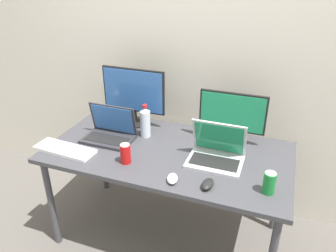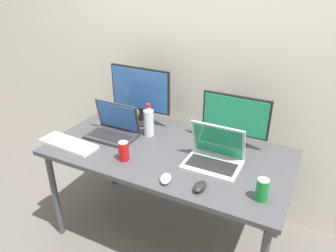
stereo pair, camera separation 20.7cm
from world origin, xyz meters
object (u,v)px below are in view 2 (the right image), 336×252
(work_desk, at_px, (168,158))
(soda_can_near_keyboard, at_px, (262,190))
(monitor_left, at_px, (140,93))
(keyboard_main, at_px, (69,144))
(mouse_by_keyboard, at_px, (200,187))
(mouse_by_laptop, at_px, (166,179))
(water_bottle, at_px, (149,121))
(laptop_silver, at_px, (114,128))
(soda_can_by_laptop, at_px, (124,151))
(laptop_secondary, at_px, (215,155))
(monitor_center, at_px, (235,119))

(work_desk, distance_m, soda_can_near_keyboard, 0.70)
(monitor_left, relative_size, soda_can_near_keyboard, 3.84)
(keyboard_main, relative_size, mouse_by_keyboard, 3.82)
(monitor_left, relative_size, mouse_by_laptop, 4.82)
(water_bottle, bearing_deg, work_desk, -31.14)
(laptop_silver, height_order, soda_can_by_laptop, laptop_silver)
(soda_can_by_laptop, bearing_deg, water_bottle, 93.64)
(mouse_by_laptop, bearing_deg, work_desk, 97.24)
(water_bottle, xyz_separation_m, soda_can_near_keyboard, (0.87, -0.35, -0.05))
(laptop_secondary, bearing_deg, soda_can_near_keyboard, -32.31)
(monitor_left, height_order, soda_can_near_keyboard, monitor_left)
(keyboard_main, bearing_deg, work_desk, 24.28)
(monitor_center, relative_size, water_bottle, 1.85)
(work_desk, height_order, soda_can_by_laptop, soda_can_by_laptop)
(monitor_center, distance_m, laptop_secondary, 0.31)
(water_bottle, distance_m, soda_can_by_laptop, 0.36)
(keyboard_main, bearing_deg, mouse_by_keyboard, 0.63)
(keyboard_main, height_order, soda_can_near_keyboard, soda_can_near_keyboard)
(laptop_silver, xyz_separation_m, mouse_by_keyboard, (0.78, -0.30, -0.04))
(laptop_secondary, bearing_deg, work_desk, 177.81)
(monitor_center, bearing_deg, mouse_by_keyboard, -91.70)
(work_desk, distance_m, soda_can_by_laptop, 0.32)
(mouse_by_keyboard, bearing_deg, monitor_left, 145.74)
(work_desk, xyz_separation_m, laptop_secondary, (0.32, -0.01, 0.12))
(soda_can_by_laptop, bearing_deg, mouse_by_keyboard, -7.08)
(laptop_silver, bearing_deg, soda_can_near_keyboard, -12.18)
(work_desk, height_order, monitor_left, monitor_left)
(monitor_left, bearing_deg, mouse_by_laptop, -49.14)
(laptop_silver, height_order, soda_can_near_keyboard, laptop_silver)
(water_bottle, xyz_separation_m, soda_can_by_laptop, (0.02, -0.35, -0.05))
(water_bottle, height_order, soda_can_by_laptop, water_bottle)
(laptop_silver, height_order, mouse_by_laptop, laptop_silver)
(keyboard_main, relative_size, mouse_by_laptop, 4.14)
(laptop_secondary, xyz_separation_m, mouse_by_keyboard, (0.02, -0.28, -0.04))
(monitor_center, bearing_deg, monitor_left, 178.23)
(mouse_by_keyboard, bearing_deg, laptop_secondary, 98.15)
(mouse_by_laptop, distance_m, soda_can_by_laptop, 0.35)
(mouse_by_laptop, bearing_deg, laptop_secondary, 40.79)
(work_desk, xyz_separation_m, soda_can_by_laptop, (-0.20, -0.22, 0.12))
(work_desk, height_order, mouse_by_keyboard, mouse_by_keyboard)
(work_desk, xyz_separation_m, mouse_by_keyboard, (0.34, -0.29, 0.08))
(monitor_left, distance_m, water_bottle, 0.26)
(monitor_left, bearing_deg, soda_can_by_laptop, -70.45)
(laptop_silver, bearing_deg, laptop_secondary, -1.92)
(mouse_by_laptop, relative_size, soda_can_near_keyboard, 0.79)
(mouse_by_keyboard, relative_size, water_bottle, 0.45)
(work_desk, distance_m, mouse_by_laptop, 0.35)
(soda_can_by_laptop, bearing_deg, keyboard_main, -177.88)
(monitor_left, height_order, keyboard_main, monitor_left)
(mouse_by_laptop, bearing_deg, soda_can_near_keyboard, -8.00)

